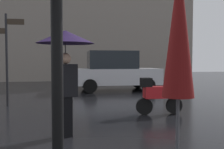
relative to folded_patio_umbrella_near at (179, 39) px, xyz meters
name	(u,v)px	position (x,y,z in m)	size (l,w,h in m)	color
folded_patio_umbrella_near	(179,39)	(0.00, 0.00, 0.00)	(0.45, 0.45, 2.52)	black
pedestrian_with_umbrella	(65,50)	(-1.14, 2.62, -0.01)	(1.12, 1.12, 2.06)	black
parked_scooter	(158,94)	(1.35, 4.34, -1.14)	(1.32, 0.32, 1.23)	black
parked_car_left	(115,71)	(1.25, 10.34, -0.71)	(4.25, 2.07, 1.96)	silver
street_signpost	(7,50)	(-3.00, 6.39, 0.12)	(1.08, 0.08, 2.97)	black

